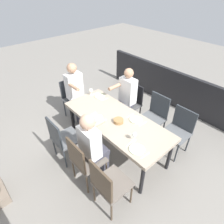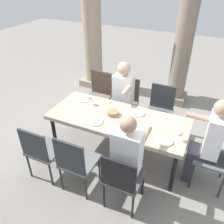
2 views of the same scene
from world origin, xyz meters
TOP-DOWN VIEW (x-y plane):
  - ground_plane at (0.00, 0.00)m, footprint 16.00×16.00m
  - dining_table at (0.00, 0.00)m, footprint 2.05×0.85m
  - chair_west_north at (-0.77, 0.85)m, footprint 0.44×0.44m
  - chair_west_south at (-0.77, -0.84)m, footprint 0.44×0.44m
  - chair_mid_north at (-0.22, 0.85)m, footprint 0.44×0.44m
  - chair_mid_south at (-0.22, -0.85)m, footprint 0.44×0.44m
  - chair_east_north at (0.43, 0.85)m, footprint 0.44×0.44m
  - chair_east_south at (0.43, -0.84)m, footprint 0.44×0.44m
  - chair_head_east at (1.44, 0.00)m, footprint 0.44×0.44m
  - diner_woman_green at (0.43, -0.66)m, footprint 0.34×0.49m
  - diner_man_white at (1.25, 0.00)m, footprint 0.49×0.35m
  - diner_guest_third at (-0.21, 0.66)m, footprint 0.34×0.50m
  - stone_column_near at (-1.58, 2.13)m, footprint 0.56×0.56m
  - stone_column_centre at (0.46, 2.13)m, footprint 0.47×0.47m
  - plate_0 at (-0.73, 0.25)m, footprint 0.24×0.24m
  - wine_glass_0 at (-0.57, 0.15)m, footprint 0.07×0.07m
  - fork_0 at (-0.88, 0.25)m, footprint 0.02×0.17m
  - spoon_0 at (-0.58, 0.25)m, footprint 0.04×0.17m
  - plate_1 at (-0.25, -0.24)m, footprint 0.24×0.24m
  - fork_1 at (-0.40, -0.24)m, footprint 0.03×0.17m
  - spoon_1 at (-0.10, -0.24)m, footprint 0.02×0.17m
  - plate_2 at (0.23, 0.23)m, footprint 0.22×0.22m
  - fork_2 at (0.08, 0.23)m, footprint 0.03×0.17m
  - spoon_2 at (0.38, 0.23)m, footprint 0.02×0.17m
  - plate_3 at (0.76, -0.25)m, footprint 0.22×0.22m
  - wine_glass_3 at (0.91, -0.15)m, footprint 0.08×0.08m
  - fork_3 at (0.61, -0.25)m, footprint 0.03×0.17m
  - spoon_3 at (0.91, -0.25)m, footprint 0.02×0.17m
  - bread_basket at (-0.10, 0.03)m, footprint 0.17×0.17m

SIDE VIEW (x-z plane):
  - ground_plane at x=0.00m, z-range 0.00..0.00m
  - chair_west_south at x=-0.77m, z-range 0.07..0.95m
  - chair_east_south at x=0.43m, z-range 0.07..0.96m
  - chair_east_north at x=0.43m, z-range 0.06..0.97m
  - chair_mid_south at x=-0.22m, z-range 0.06..0.98m
  - chair_head_east at x=1.44m, z-range 0.08..0.98m
  - chair_mid_north at x=-0.22m, z-range 0.07..0.99m
  - chair_west_north at x=-0.77m, z-range 0.07..1.01m
  - dining_table at x=0.00m, z-range 0.30..1.04m
  - diner_woman_green at x=0.43m, z-range 0.04..1.35m
  - diner_guest_third at x=-0.21m, z-range 0.05..1.35m
  - diner_man_white at x=1.25m, z-range 0.05..1.39m
  - fork_0 at x=-0.88m, z-range 0.73..0.74m
  - spoon_0 at x=-0.58m, z-range 0.73..0.74m
  - fork_1 at x=-0.40m, z-range 0.73..0.74m
  - spoon_1 at x=-0.10m, z-range 0.73..0.74m
  - fork_2 at x=0.08m, z-range 0.73..0.74m
  - spoon_2 at x=0.38m, z-range 0.73..0.74m
  - fork_3 at x=0.61m, z-range 0.73..0.74m
  - spoon_3 at x=0.91m, z-range 0.73..0.74m
  - plate_0 at x=-0.73m, z-range 0.73..0.75m
  - plate_1 at x=-0.25m, z-range 0.73..0.75m
  - plate_2 at x=0.23m, z-range 0.73..0.75m
  - plate_3 at x=0.76m, z-range 0.73..0.75m
  - bread_basket at x=-0.10m, z-range 0.73..0.79m
  - wine_glass_3 at x=0.91m, z-range 0.76..0.92m
  - wine_glass_0 at x=-0.57m, z-range 0.77..0.92m
  - stone_column_near at x=-1.58m, z-range -0.02..2.96m
  - stone_column_centre at x=0.46m, z-range -0.02..3.06m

